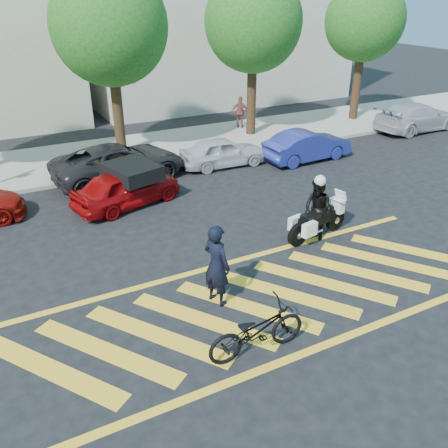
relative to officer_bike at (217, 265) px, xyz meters
name	(u,v)px	position (x,y,z in m)	size (l,w,h in m)	color
ground	(269,299)	(1.12, -0.51, -1.00)	(90.00, 90.00, 0.00)	black
sidewalk	(122,154)	(1.12, 11.49, -0.93)	(60.00, 5.00, 0.15)	#9E998E
crosswalk	(267,300)	(1.08, -0.51, -1.00)	(12.33, 4.00, 0.01)	yellow
building_right	(214,7)	(10.12, 20.49, 4.50)	(16.00, 8.00, 11.00)	beige
tree_center	(113,30)	(1.25, 11.56, 4.10)	(4.60, 4.60, 7.56)	black
tree_right	(255,26)	(7.75, 11.56, 4.05)	(4.40, 4.40, 7.41)	black
tree_far_right	(365,24)	(14.25, 11.56, 3.94)	(4.00, 4.00, 7.10)	black
officer_bike	(217,265)	(0.00, 0.00, 0.00)	(0.73, 0.48, 2.00)	black
bicycle	(257,330)	(-0.08, -1.92, -0.44)	(0.74, 2.12, 1.11)	black
police_motorcycle	(317,221)	(4.00, 1.48, -0.45)	(2.28, 0.90, 1.01)	black
officer_moto	(317,210)	(3.99, 1.49, -0.09)	(0.88, 0.69, 1.81)	black
red_convertible	(127,188)	(-0.22, 6.29, -0.37)	(1.50, 3.73, 1.27)	#930608
parked_mid_left	(119,163)	(0.22, 8.68, -0.31)	(2.30, 4.99, 1.39)	black
parked_mid_right	(223,152)	(4.43, 8.30, -0.40)	(1.42, 3.53, 1.20)	silver
parked_right	(307,146)	(7.92, 7.29, -0.36)	(1.35, 3.88, 1.28)	navy
parked_far_right	(417,117)	(15.65, 8.51, -0.30)	(1.95, 4.80, 1.39)	#A5A6AD
pedestrian_right	(240,112)	(7.68, 12.65, -0.06)	(0.92, 0.39, 1.58)	brown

